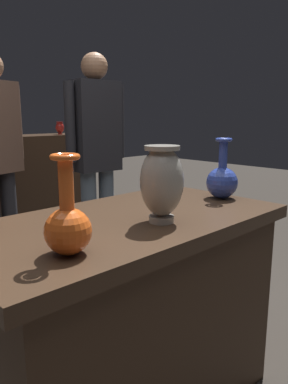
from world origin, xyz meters
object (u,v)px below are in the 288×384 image
object	(u,v)px
shelf_vase_right	(1,126)
vase_centerpiece	(162,181)
vase_left_accent	(68,224)
vase_right_accent	(222,180)
visitor_near_right	(97,150)
shelf_vase_far_right	(60,127)

from	to	relation	value
shelf_vase_right	vase_centerpiece	bearing A→B (deg)	-101.24
vase_left_accent	vase_right_accent	distance (m)	0.87
vase_centerpiece	visitor_near_right	bearing A→B (deg)	62.05
shelf_vase_far_right	visitor_near_right	size ratio (longest dim) A/B	0.08
vase_left_accent	shelf_vase_far_right	world-z (taller)	shelf_vase_far_right
vase_centerpiece	vase_right_accent	size ratio (longest dim) A/B	0.99
vase_centerpiece	shelf_vase_far_right	bearing A→B (deg)	66.34
visitor_near_right	vase_right_accent	bearing A→B (deg)	85.16
vase_centerpiece	shelf_vase_right	xyz separation A→B (m)	(0.47, 2.39, 0.13)
vase_right_accent	vase_centerpiece	bearing A→B (deg)	-171.02
vase_right_accent	shelf_vase_far_right	xyz separation A→B (m)	(0.52, 2.20, 0.17)
vase_left_accent	vase_right_accent	world-z (taller)	same
vase_centerpiece	shelf_vase_right	world-z (taller)	shelf_vase_right
vase_centerpiece	vase_left_accent	world-z (taller)	vase_left_accent
shelf_vase_far_right	vase_centerpiece	bearing A→B (deg)	-113.66
vase_centerpiece	vase_right_accent	distance (m)	0.48
vase_right_accent	visitor_near_right	bearing A→B (deg)	80.45
visitor_near_right	vase_centerpiece	bearing A→B (deg)	66.76
shelf_vase_right	shelf_vase_far_right	xyz separation A→B (m)	(0.52, -0.12, -0.02)
shelf_vase_right	visitor_near_right	distance (m)	1.15
shelf_vase_far_right	visitor_near_right	bearing A→B (deg)	-107.86
vase_left_accent	visitor_near_right	world-z (taller)	visitor_near_right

